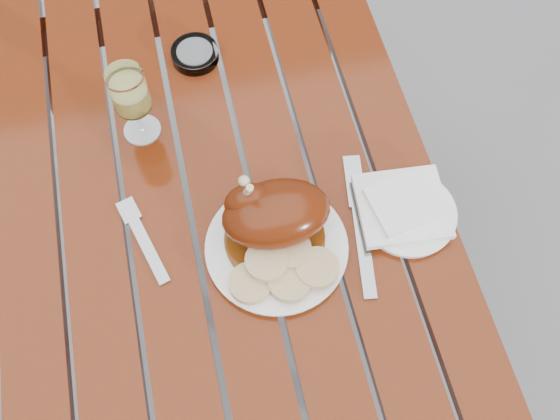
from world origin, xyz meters
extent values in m
plane|color=slate|center=(0.00, 0.00, 0.00)|extent=(60.00, 60.00, 0.00)
cube|color=maroon|center=(0.00, 0.00, 0.38)|extent=(0.80, 1.20, 0.75)
cylinder|color=white|center=(0.08, -0.11, 0.76)|extent=(0.32, 0.32, 0.02)
cylinder|color=#5D2B0A|center=(0.08, -0.10, 0.77)|extent=(0.18, 0.18, 0.00)
ellipsoid|color=#652007|center=(0.09, -0.08, 0.82)|extent=(0.19, 0.12, 0.09)
ellipsoid|color=#652007|center=(0.05, -0.05, 0.83)|extent=(0.09, 0.06, 0.07)
cylinder|color=#C6B28C|center=(0.04, -0.05, 0.85)|extent=(0.03, 0.04, 0.10)
cylinder|color=tan|center=(0.02, -0.17, 0.77)|extent=(0.07, 0.07, 0.02)
cylinder|color=tan|center=(0.08, -0.18, 0.78)|extent=(0.07, 0.07, 0.02)
cylinder|color=tan|center=(0.13, -0.17, 0.78)|extent=(0.07, 0.07, 0.02)
cylinder|color=tan|center=(0.10, -0.13, 0.79)|extent=(0.07, 0.07, 0.02)
cylinder|color=tan|center=(0.05, -0.15, 0.79)|extent=(0.07, 0.07, 0.02)
cylinder|color=#DBD363|center=(-0.12, 0.19, 0.83)|extent=(0.07, 0.07, 0.17)
cylinder|color=white|center=(0.32, -0.10, 0.76)|extent=(0.20, 0.20, 0.01)
cube|color=white|center=(0.31, -0.09, 0.77)|extent=(0.17, 0.16, 0.01)
cylinder|color=#B2B7BC|center=(0.01, 0.34, 0.76)|extent=(0.11, 0.11, 0.02)
cube|color=gray|center=(-0.14, -0.05, 0.75)|extent=(0.07, 0.17, 0.01)
cube|color=gray|center=(0.23, -0.12, 0.75)|extent=(0.06, 0.24, 0.01)
camera|label=1|loc=(-0.01, -0.53, 1.75)|focal=40.00mm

